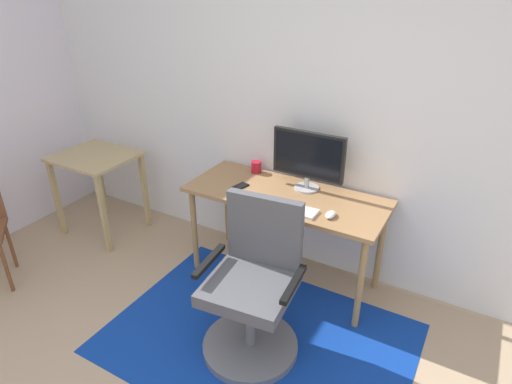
{
  "coord_description": "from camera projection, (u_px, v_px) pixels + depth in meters",
  "views": [
    {
      "loc": [
        1.07,
        -0.66,
        2.15
      ],
      "look_at": [
        -0.22,
        1.59,
        0.83
      ],
      "focal_mm": 30.73,
      "sensor_mm": 36.0,
      "label": 1
    }
  ],
  "objects": [
    {
      "name": "office_chair",
      "position": [
        254.0,
        295.0,
        2.64
      ],
      "size": [
        0.61,
        0.6,
        0.99
      ],
      "rotation": [
        0.0,
        0.0,
        0.1
      ],
      "color": "slate",
      "rests_on": "ground"
    },
    {
      "name": "monitor",
      "position": [
        308.0,
        157.0,
        3.06
      ],
      "size": [
        0.53,
        0.18,
        0.43
      ],
      "color": "#B2B2B7",
      "rests_on": "desk"
    },
    {
      "name": "side_table",
      "position": [
        97.0,
        169.0,
        3.79
      ],
      "size": [
        0.65,
        0.57,
        0.74
      ],
      "color": "tan",
      "rests_on": "ground"
    },
    {
      "name": "keyboard",
      "position": [
        286.0,
        207.0,
        2.91
      ],
      "size": [
        0.43,
        0.13,
        0.02
      ],
      "primitive_type": "cube",
      "color": "white",
      "rests_on": "desk"
    },
    {
      "name": "cell_phone",
      "position": [
        239.0,
        187.0,
        3.19
      ],
      "size": [
        0.1,
        0.15,
        0.01
      ],
      "primitive_type": "cube",
      "rotation": [
        0.0,
        0.0,
        -0.24
      ],
      "color": "black",
      "rests_on": "desk"
    },
    {
      "name": "computer_mouse",
      "position": [
        331.0,
        215.0,
        2.8
      ],
      "size": [
        0.06,
        0.1,
        0.03
      ],
      "primitive_type": "ellipsoid",
      "color": "white",
      "rests_on": "desk"
    },
    {
      "name": "coffee_cup",
      "position": [
        256.0,
        167.0,
        3.41
      ],
      "size": [
        0.08,
        0.08,
        0.09
      ],
      "primitive_type": "cylinder",
      "color": "maroon",
      "rests_on": "desk"
    },
    {
      "name": "wall_back",
      "position": [
        326.0,
        105.0,
        3.07
      ],
      "size": [
        6.0,
        0.1,
        2.6
      ],
      "primitive_type": "cube",
      "color": "silver",
      "rests_on": "ground"
    },
    {
      "name": "area_rug",
      "position": [
        258.0,
        338.0,
        2.85
      ],
      "size": [
        1.9,
        1.35,
        0.01
      ],
      "primitive_type": "cube",
      "color": "navy",
      "rests_on": "ground"
    },
    {
      "name": "desk",
      "position": [
        285.0,
        204.0,
        3.14
      ],
      "size": [
        1.44,
        0.59,
        0.73
      ],
      "color": "#9C7148",
      "rests_on": "ground"
    }
  ]
}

